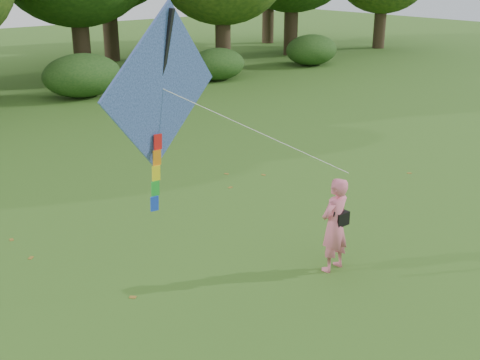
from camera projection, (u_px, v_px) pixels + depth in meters
ground at (354, 267)px, 11.58m from camera, size 100.00×100.00×0.00m
man_kite_flyer at (335, 225)px, 11.20m from camera, size 0.71×0.50×1.84m
bystander_right at (179, 72)px, 27.78m from camera, size 0.99×0.87×1.60m
crossbody_bag at (340, 218)px, 11.21m from camera, size 0.43×0.20×0.72m
flying_kite at (162, 91)px, 9.42m from camera, size 4.45×1.69×3.38m
fallen_leaves at (213, 220)px, 13.68m from camera, size 10.91×7.61×0.01m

